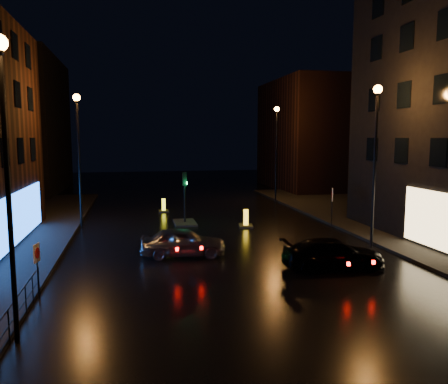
{
  "coord_description": "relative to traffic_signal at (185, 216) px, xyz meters",
  "views": [
    {
      "loc": [
        -4.48,
        -14.58,
        5.72
      ],
      "look_at": [
        0.26,
        8.21,
        2.8
      ],
      "focal_mm": 35.0,
      "sensor_mm": 36.0,
      "label": 1
    }
  ],
  "objects": [
    {
      "name": "pavement_right",
      "position": [
        15.2,
        -6.0,
        -0.43
      ],
      "size": [
        12.0,
        44.0,
        0.15
      ],
      "primitive_type": "cube",
      "color": "black",
      "rests_on": "ground"
    },
    {
      "name": "guard_railing",
      "position": [
        -6.8,
        -15.0,
        0.24
      ],
      "size": [
        0.05,
        6.04,
        1.0
      ],
      "color": "black",
      "rests_on": "ground"
    },
    {
      "name": "street_lamp_lfar",
      "position": [
        -6.6,
        -0.0,
        5.06
      ],
      "size": [
        0.44,
        0.44,
        8.37
      ],
      "color": "black",
      "rests_on": "ground"
    },
    {
      "name": "street_lamp_rnear",
      "position": [
        9.0,
        -8.0,
        5.06
      ],
      "size": [
        0.44,
        0.44,
        8.37
      ],
      "color": "black",
      "rests_on": "ground"
    },
    {
      "name": "building_far_right",
      "position": [
        16.2,
        18.0,
        5.5
      ],
      "size": [
        8.0,
        14.0,
        12.0
      ],
      "primitive_type": "cube",
      "color": "black",
      "rests_on": "ground"
    },
    {
      "name": "traffic_signal",
      "position": [
        0.0,
        0.0,
        0.0
      ],
      "size": [
        1.4,
        2.4,
        3.45
      ],
      "color": "black",
      "rests_on": "ground"
    },
    {
      "name": "ground",
      "position": [
        1.2,
        -14.0,
        -0.5
      ],
      "size": [
        120.0,
        120.0,
        0.0
      ],
      "primitive_type": "plane",
      "color": "black",
      "rests_on": "ground"
    },
    {
      "name": "road_sign_right",
      "position": [
        9.1,
        -3.01,
        1.37
      ],
      "size": [
        0.29,
        0.58,
        2.5
      ],
      "rotation": [
        0.0,
        0.0,
        2.74
      ],
      "color": "black",
      "rests_on": "ground"
    },
    {
      "name": "bollard_near",
      "position": [
        3.72,
        -1.82,
        -0.26
      ],
      "size": [
        1.07,
        1.42,
        1.12
      ],
      "rotation": [
        0.0,
        0.0,
        -0.18
      ],
      "color": "black",
      "rests_on": "ground"
    },
    {
      "name": "road_sign_left",
      "position": [
        -6.7,
        -12.58,
        1.0
      ],
      "size": [
        0.13,
        0.49,
        2.01
      ],
      "rotation": [
        0.0,
        0.0,
        -0.18
      ],
      "color": "black",
      "rests_on": "ground"
    },
    {
      "name": "bollard_far",
      "position": [
        -1.06,
        5.07,
        -0.28
      ],
      "size": [
        0.8,
        1.18,
        1.02
      ],
      "rotation": [
        0.0,
        0.0,
        -0.02
      ],
      "color": "black",
      "rests_on": "ground"
    },
    {
      "name": "dark_sedan",
      "position": [
        5.2,
        -11.33,
        0.15
      ],
      "size": [
        4.6,
        2.13,
        1.3
      ],
      "primitive_type": "imported",
      "rotation": [
        0.0,
        0.0,
        1.5
      ],
      "color": "black",
      "rests_on": "ground"
    },
    {
      "name": "street_lamp_rfar",
      "position": [
        9.0,
        8.0,
        5.06
      ],
      "size": [
        0.44,
        0.44,
        8.37
      ],
      "color": "black",
      "rests_on": "ground"
    },
    {
      "name": "silver_hatchback",
      "position": [
        -1.02,
        -7.98,
        0.19
      ],
      "size": [
        4.23,
        2.06,
        1.39
      ],
      "primitive_type": "imported",
      "rotation": [
        0.0,
        0.0,
        1.47
      ],
      "color": "#95979C",
      "rests_on": "ground"
    },
    {
      "name": "building_far_left",
      "position": [
        -14.8,
        21.0,
        6.5
      ],
      "size": [
        8.0,
        16.0,
        14.0
      ],
      "primitive_type": "cube",
      "color": "black",
      "rests_on": "ground"
    },
    {
      "name": "street_lamp_lnear",
      "position": [
        -6.6,
        -16.0,
        5.06
      ],
      "size": [
        0.44,
        0.44,
        8.37
      ],
      "color": "black",
      "rests_on": "ground"
    }
  ]
}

